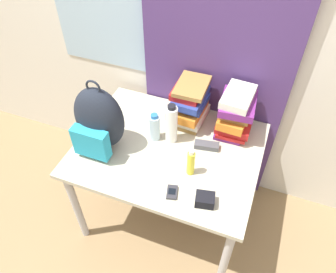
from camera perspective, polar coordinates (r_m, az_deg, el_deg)
The scene contains 13 objects.
ground_plane at distance 2.44m, azimuth -3.95°, elevation -21.22°, with size 12.00×12.00×0.00m, color #8C704C.
wall_back at distance 2.10m, azimuth 5.22°, elevation 17.57°, with size 6.00×0.06×2.50m.
curtain_blue at distance 2.03m, azimuth 8.79°, elevation 16.07°, with size 0.95×0.04×2.50m.
desk at distance 2.09m, azimuth 0.00°, elevation -3.59°, with size 1.12×0.88×0.74m.
backpack at distance 1.94m, azimuth -11.99°, elevation 2.70°, with size 0.31×0.26×0.48m.
book_stack_left at distance 2.11m, azimuth 3.73°, elevation 5.77°, with size 0.23×0.28×0.29m.
book_stack_center at distance 2.06m, azimuth 11.69°, elevation 3.99°, with size 0.22×0.28×0.31m.
water_bottle at distance 2.02m, azimuth -2.34°, elevation 1.61°, with size 0.07×0.07×0.20m.
sports_bottle at distance 1.97m, azimuth 0.60°, elevation 2.18°, with size 0.07×0.07×0.28m.
sunscreen_bottle at distance 1.83m, azimuth 4.00°, elevation -4.57°, with size 0.04×0.04×0.19m.
cell_phone at distance 1.81m, azimuth 0.71°, elevation -9.68°, with size 0.08×0.10×0.02m.
sunglasses_case at distance 2.02m, azimuth 6.74°, elevation -1.58°, with size 0.16×0.08×0.04m.
camera_pouch at distance 1.76m, azimuth 6.44°, elevation -10.88°, with size 0.12×0.10×0.06m.
Camera 1 is at (0.48, -0.83, 2.24)m, focal length 35.00 mm.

